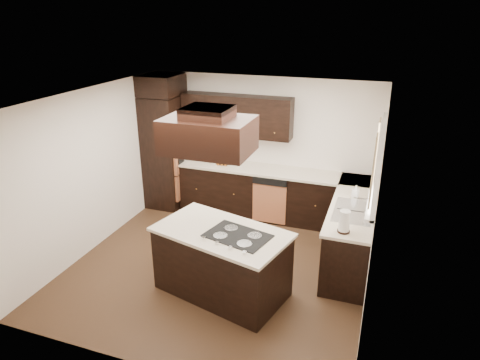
# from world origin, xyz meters

# --- Properties ---
(floor) EXTENTS (4.20, 4.20, 0.02)m
(floor) POSITION_xyz_m (0.00, 0.00, -0.01)
(floor) COLOR brown
(floor) RESTS_ON ground
(ceiling) EXTENTS (4.20, 4.20, 0.02)m
(ceiling) POSITION_xyz_m (0.00, 0.00, 2.51)
(ceiling) COLOR white
(ceiling) RESTS_ON ground
(wall_back) EXTENTS (4.20, 0.02, 2.50)m
(wall_back) POSITION_xyz_m (0.00, 2.11, 1.25)
(wall_back) COLOR white
(wall_back) RESTS_ON ground
(wall_front) EXTENTS (4.20, 0.02, 2.50)m
(wall_front) POSITION_xyz_m (0.00, -2.11, 1.25)
(wall_front) COLOR white
(wall_front) RESTS_ON ground
(wall_left) EXTENTS (0.02, 4.20, 2.50)m
(wall_left) POSITION_xyz_m (-2.11, 0.00, 1.25)
(wall_left) COLOR white
(wall_left) RESTS_ON ground
(wall_right) EXTENTS (0.02, 4.20, 2.50)m
(wall_right) POSITION_xyz_m (2.11, 0.00, 1.25)
(wall_right) COLOR white
(wall_right) RESTS_ON ground
(oven_column) EXTENTS (0.65, 0.75, 2.12)m
(oven_column) POSITION_xyz_m (-1.78, 1.71, 1.06)
(oven_column) COLOR black
(oven_column) RESTS_ON floor
(wall_oven_face) EXTENTS (0.05, 0.62, 0.78)m
(wall_oven_face) POSITION_xyz_m (-1.43, 1.71, 1.12)
(wall_oven_face) COLOR #C26F47
(wall_oven_face) RESTS_ON oven_column
(base_cabinets_back) EXTENTS (2.93, 0.60, 0.88)m
(base_cabinets_back) POSITION_xyz_m (0.03, 1.80, 0.44)
(base_cabinets_back) COLOR black
(base_cabinets_back) RESTS_ON floor
(base_cabinets_right) EXTENTS (0.60, 2.40, 0.88)m
(base_cabinets_right) POSITION_xyz_m (1.80, 0.90, 0.44)
(base_cabinets_right) COLOR black
(base_cabinets_right) RESTS_ON floor
(countertop_back) EXTENTS (2.93, 0.63, 0.04)m
(countertop_back) POSITION_xyz_m (0.03, 1.79, 0.90)
(countertop_back) COLOR beige
(countertop_back) RESTS_ON base_cabinets_back
(countertop_right) EXTENTS (0.63, 2.40, 0.04)m
(countertop_right) POSITION_xyz_m (1.79, 0.90, 0.90)
(countertop_right) COLOR beige
(countertop_right) RESTS_ON base_cabinets_right
(upper_cabinets) EXTENTS (2.00, 0.34, 0.72)m
(upper_cabinets) POSITION_xyz_m (-0.43, 1.93, 1.81)
(upper_cabinets) COLOR black
(upper_cabinets) RESTS_ON wall_back
(dishwasher_front) EXTENTS (0.60, 0.05, 0.72)m
(dishwasher_front) POSITION_xyz_m (0.33, 1.50, 0.40)
(dishwasher_front) COLOR #C26F47
(dishwasher_front) RESTS_ON floor
(window_frame) EXTENTS (0.06, 1.32, 1.12)m
(window_frame) POSITION_xyz_m (2.07, 0.55, 1.65)
(window_frame) COLOR white
(window_frame) RESTS_ON wall_right
(window_pane) EXTENTS (0.00, 1.20, 1.00)m
(window_pane) POSITION_xyz_m (2.10, 0.55, 1.65)
(window_pane) COLOR white
(window_pane) RESTS_ON wall_right
(curtain_left) EXTENTS (0.02, 0.34, 0.90)m
(curtain_left) POSITION_xyz_m (2.01, 0.13, 1.70)
(curtain_left) COLOR beige
(curtain_left) RESTS_ON wall_right
(curtain_right) EXTENTS (0.02, 0.34, 0.90)m
(curtain_right) POSITION_xyz_m (2.01, 0.97, 1.70)
(curtain_right) COLOR beige
(curtain_right) RESTS_ON wall_right
(sink_rim) EXTENTS (0.52, 0.84, 0.01)m
(sink_rim) POSITION_xyz_m (1.80, 0.55, 0.92)
(sink_rim) COLOR silver
(sink_rim) RESTS_ON countertop_right
(island) EXTENTS (1.82, 1.28, 0.88)m
(island) POSITION_xyz_m (0.27, -0.59, 0.44)
(island) COLOR black
(island) RESTS_ON floor
(island_top) EXTENTS (1.89, 1.35, 0.04)m
(island_top) POSITION_xyz_m (0.27, -0.59, 0.90)
(island_top) COLOR beige
(island_top) RESTS_ON island
(cooktop) EXTENTS (0.88, 0.70, 0.01)m
(cooktop) POSITION_xyz_m (0.51, -0.66, 0.93)
(cooktop) COLOR black
(cooktop) RESTS_ON island_top
(range_hood) EXTENTS (1.05, 0.72, 0.42)m
(range_hood) POSITION_xyz_m (0.10, -0.55, 2.16)
(range_hood) COLOR black
(range_hood) RESTS_ON ceiling
(hood_duct) EXTENTS (0.55, 0.50, 0.13)m
(hood_duct) POSITION_xyz_m (0.10, -0.55, 2.44)
(hood_duct) COLOR black
(hood_duct) RESTS_ON ceiling
(blender_base) EXTENTS (0.15, 0.15, 0.10)m
(blender_base) POSITION_xyz_m (-0.80, 1.72, 0.97)
(blender_base) COLOR silver
(blender_base) RESTS_ON countertop_back
(blender_pitcher) EXTENTS (0.13, 0.13, 0.26)m
(blender_pitcher) POSITION_xyz_m (-0.80, 1.72, 1.15)
(blender_pitcher) COLOR silver
(blender_pitcher) RESTS_ON blender_base
(spice_rack) EXTENTS (0.31, 0.10, 0.26)m
(spice_rack) POSITION_xyz_m (-0.70, 1.74, 1.05)
(spice_rack) COLOR black
(spice_rack) RESTS_ON countertop_back
(mixing_bowl) EXTENTS (0.28, 0.28, 0.06)m
(mixing_bowl) POSITION_xyz_m (-1.34, 1.77, 0.95)
(mixing_bowl) COLOR white
(mixing_bowl) RESTS_ON countertop_back
(soap_bottle) EXTENTS (0.11, 0.11, 0.20)m
(soap_bottle) POSITION_xyz_m (1.78, 1.04, 1.02)
(soap_bottle) COLOR white
(soap_bottle) RESTS_ON countertop_right
(paper_towel) EXTENTS (0.18, 0.18, 0.30)m
(paper_towel) POSITION_xyz_m (1.74, -0.11, 1.07)
(paper_towel) COLOR white
(paper_towel) RESTS_ON countertop_right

